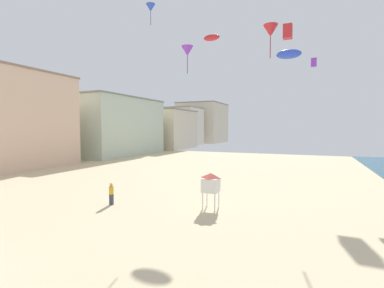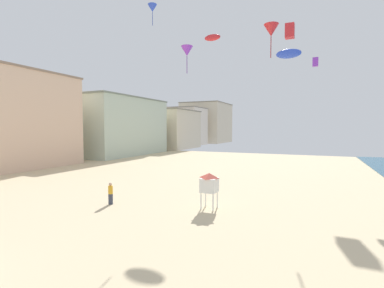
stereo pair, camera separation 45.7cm
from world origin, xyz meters
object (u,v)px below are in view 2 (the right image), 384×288
at_px(kite_blue_parafoil, 289,54).
at_px(kite_purple_box, 315,62).
at_px(kite_red_box, 290,31).
at_px(kite_blue_delta, 152,8).
at_px(kite_flyer, 111,192).
at_px(lifeguard_stand, 209,183).
at_px(kite_purple_delta, 187,51).
at_px(kite_red_parafoil, 212,38).
at_px(kite_red_delta, 271,30).

xyz_separation_m(kite_blue_parafoil, kite_purple_box, (1.86, 8.87, 1.07)).
bearing_deg(kite_red_box, kite_blue_parafoil, -85.08).
bearing_deg(kite_blue_delta, kite_flyer, -68.81).
bearing_deg(kite_flyer, lifeguard_stand, -105.38).
bearing_deg(kite_flyer, kite_purple_box, -71.60).
distance_m(lifeguard_stand, kite_blue_delta, 27.74).
distance_m(kite_red_box, kite_blue_delta, 18.07).
height_order(kite_purple_delta, kite_purple_box, kite_purple_box).
bearing_deg(kite_red_box, kite_purple_delta, -112.32).
relative_size(kite_purple_box, kite_red_parafoil, 0.49).
bearing_deg(kite_purple_delta, kite_red_delta, 44.52).
distance_m(kite_red_delta, kite_blue_parafoil, 5.59).
height_order(kite_blue_parafoil, kite_purple_delta, kite_purple_delta).
xyz_separation_m(kite_flyer, kite_red_box, (10.63, 21.43, 17.04)).
relative_size(lifeguard_stand, kite_blue_delta, 0.93).
bearing_deg(kite_red_box, kite_blue_delta, -162.40).
relative_size(kite_flyer, kite_red_delta, 0.53).
distance_m(kite_blue_parafoil, kite_purple_box, 9.12).
bearing_deg(kite_purple_delta, lifeguard_stand, -44.59).
bearing_deg(kite_red_box, kite_red_parafoil, -127.82).
distance_m(kite_flyer, kite_red_delta, 20.35).
bearing_deg(kite_purple_box, lifeguard_stand, -115.34).
height_order(kite_flyer, kite_red_box, kite_red_box).
bearing_deg(kite_blue_parafoil, kite_purple_box, 78.17).
xyz_separation_m(kite_flyer, kite_blue_delta, (-6.24, 16.08, 20.68)).
bearing_deg(kite_purple_box, kite_blue_parafoil, -101.83).
relative_size(lifeguard_stand, kite_red_delta, 0.82).
relative_size(kite_red_delta, kite_purple_delta, 1.38).
height_order(kite_red_box, kite_blue_parafoil, kite_red_box).
bearing_deg(kite_purple_delta, kite_flyer, -127.53).
distance_m(kite_blue_parafoil, kite_red_parafoil, 10.62).
xyz_separation_m(kite_flyer, kite_blue_parafoil, (11.88, 6.97, 10.63)).
height_order(lifeguard_stand, kite_red_parafoil, kite_red_parafoil).
height_order(kite_blue_parafoil, kite_red_parafoil, kite_red_parafoil).
height_order(kite_blue_parafoil, kite_blue_delta, kite_blue_delta).
bearing_deg(kite_purple_delta, kite_purple_box, 47.53).
height_order(kite_flyer, kite_blue_delta, kite_blue_delta).
bearing_deg(kite_flyer, kite_red_box, -57.04).
distance_m(kite_red_delta, kite_red_parafoil, 6.49).
xyz_separation_m(kite_red_box, kite_purple_delta, (-6.69, -16.30, -5.79)).
bearing_deg(kite_purple_delta, kite_blue_parafoil, 13.01).
relative_size(kite_red_parafoil, kite_blue_delta, 0.65).
bearing_deg(kite_red_delta, kite_flyer, -132.02).
xyz_separation_m(kite_red_delta, kite_blue_delta, (-16.15, 5.08, 6.73)).
bearing_deg(lifeguard_stand, kite_red_delta, 69.80).
distance_m(lifeguard_stand, kite_red_delta, 16.10).
height_order(kite_red_delta, kite_blue_delta, kite_blue_delta).
bearing_deg(kite_purple_delta, kite_blue_delta, 132.91).
relative_size(kite_red_box, kite_red_parafoil, 0.97).
xyz_separation_m(kite_flyer, kite_red_parafoil, (3.59, 12.35, 14.51)).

